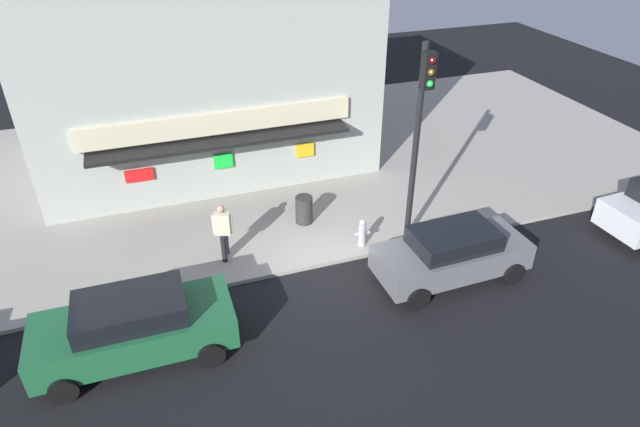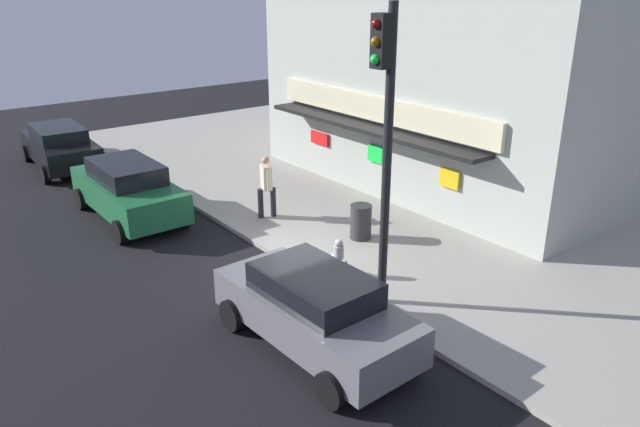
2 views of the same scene
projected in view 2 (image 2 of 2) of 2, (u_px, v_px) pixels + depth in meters
ground_plane at (288, 266)px, 14.52m from camera, size 48.19×48.19×0.00m
sidewalk at (471, 202)px, 18.44m from camera, size 32.13×13.71×0.12m
corner_building at (461, 58)px, 19.29m from camera, size 11.65×7.97×7.89m
traffic_light at (385, 124)px, 11.27m from camera, size 0.32×0.58×5.98m
fire_hydrant at (339, 258)px, 13.67m from camera, size 0.47×0.23×0.89m
trash_can at (361, 222)px, 15.61m from camera, size 0.55×0.55×0.91m
pedestrian at (266, 184)px, 16.81m from camera, size 0.59×0.55×1.77m
parked_car_grey at (314, 309)px, 11.07m from camera, size 4.29×2.03×1.54m
parked_car_green at (128, 189)px, 17.13m from camera, size 4.53×2.03×1.66m
parked_car_black at (60, 146)px, 21.73m from camera, size 4.65×2.24×1.53m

